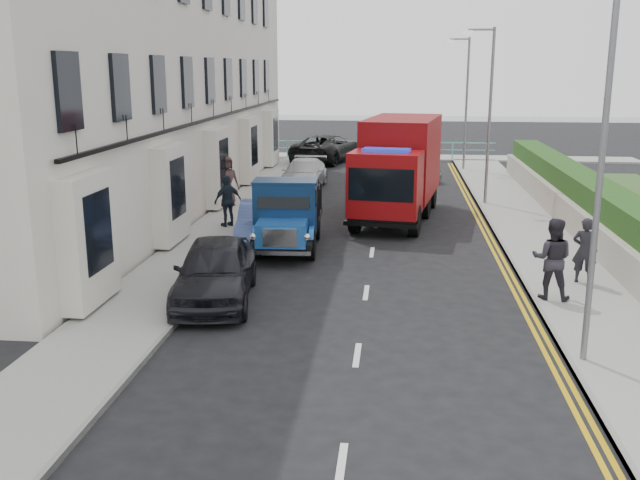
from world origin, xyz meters
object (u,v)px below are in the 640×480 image
(lamp_mid, at_px, (487,106))
(lamp_far, at_px, (464,96))
(red_lorry, at_px, (399,166))
(pedestrian_east_near, at_px, (585,250))
(lamp_near, at_px, (595,155))
(parked_car_front, at_px, (215,271))
(bedford_lorry, at_px, (286,220))

(lamp_mid, xyz_separation_m, lamp_far, (0.00, 10.00, 0.00))
(red_lorry, distance_m, pedestrian_east_near, 9.46)
(lamp_near, relative_size, red_lorry, 0.96)
(red_lorry, relative_size, pedestrian_east_near, 4.27)
(lamp_far, distance_m, pedestrian_east_near, 21.18)
(lamp_near, distance_m, lamp_mid, 16.00)
(lamp_far, height_order, parked_car_front, lamp_far)
(lamp_far, bearing_deg, lamp_near, -90.00)
(lamp_far, xyz_separation_m, bedford_lorry, (-6.77, -18.30, -2.97))
(parked_car_front, bearing_deg, red_lorry, 59.64)
(lamp_near, distance_m, bedford_lorry, 10.68)
(pedestrian_east_near, bearing_deg, red_lorry, -37.94)
(pedestrian_east_near, bearing_deg, parked_car_front, 34.65)
(lamp_far, xyz_separation_m, red_lorry, (-3.42, -12.79, -2.05))
(pedestrian_east_near, bearing_deg, bedford_lorry, 3.85)
(bedford_lorry, distance_m, parked_car_front, 4.81)
(lamp_near, xyz_separation_m, lamp_far, (0.00, 26.00, 0.00))
(lamp_near, bearing_deg, red_lorry, 104.51)
(bedford_lorry, relative_size, parked_car_front, 1.08)
(parked_car_front, xyz_separation_m, pedestrian_east_near, (9.10, 2.08, 0.22))
(bedford_lorry, bearing_deg, lamp_mid, 47.59)
(lamp_mid, height_order, red_lorry, lamp_mid)
(lamp_mid, distance_m, parked_car_front, 15.49)
(lamp_mid, bearing_deg, pedestrian_east_near, -83.08)
(bedford_lorry, height_order, pedestrian_east_near, bedford_lorry)
(lamp_far, xyz_separation_m, pedestrian_east_near, (1.32, -20.92, -3.03))
(parked_car_front, relative_size, pedestrian_east_near, 2.60)
(parked_car_front, bearing_deg, bedford_lorry, 70.70)
(red_lorry, bearing_deg, pedestrian_east_near, -50.98)
(lamp_far, height_order, bedford_lorry, lamp_far)
(lamp_mid, height_order, parked_car_front, lamp_mid)
(lamp_mid, xyz_separation_m, red_lorry, (-3.42, -2.79, -2.05))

